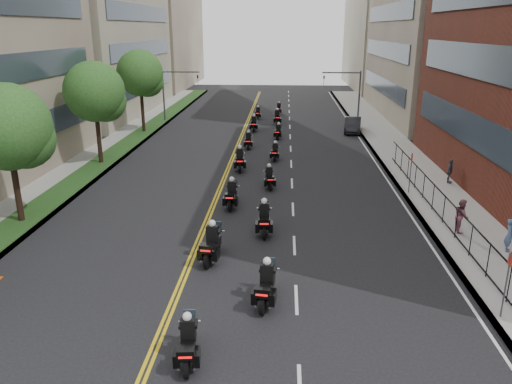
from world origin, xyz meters
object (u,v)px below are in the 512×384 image
motorcycle_6 (240,160)px  pedestrian_b (461,216)px  parked_sedan (353,125)px  motorcycle_12 (258,114)px  motorcycle_2 (212,245)px  motorcycle_11 (277,118)px  motorcycle_10 (254,124)px  motorcycle_5 (269,178)px  motorcycle_0 (188,343)px  motorcycle_13 (279,109)px  motorcycle_7 (275,152)px  motorcycle_8 (248,141)px  motorcycle_9 (278,132)px  motorcycle_3 (264,220)px  motorcycle_4 (232,195)px  pedestrian_a (509,235)px  motorcycle_1 (266,286)px  pedestrian_c (450,171)px

motorcycle_6 → pedestrian_b: (12.06, -11.22, 0.27)m
parked_sedan → motorcycle_12: bearing=153.2°
motorcycle_2 → motorcycle_11: 33.25m
motorcycle_10 → motorcycle_5: bearing=-84.8°
motorcycle_0 → motorcycle_13: 46.97m
motorcycle_6 → parked_sedan: motorcycle_6 is taller
motorcycle_7 → motorcycle_8: 4.55m
motorcycle_5 → motorcycle_6: size_ratio=0.86×
motorcycle_9 → motorcycle_12: (-2.48, 10.46, 0.01)m
motorcycle_6 → motorcycle_12: (0.16, 21.50, -0.12)m
motorcycle_0 → motorcycle_6: (-0.34, 21.98, 0.07)m
motorcycle_3 → parked_sedan: 27.28m
motorcycle_5 → pedestrian_b: size_ratio=1.28×
motorcycle_3 → pedestrian_b: pedestrian_b is taller
motorcycle_6 → motorcycle_7: 3.96m
motorcycle_10 → motorcycle_7: bearing=-79.7°
motorcycle_7 → motorcycle_10: 11.70m
motorcycle_2 → motorcycle_3: bearing=62.5°
motorcycle_3 → motorcycle_9: 22.70m
motorcycle_13 → parked_sedan: (7.48, -10.43, 0.11)m
motorcycle_4 → pedestrian_a: motorcycle_4 is taller
motorcycle_1 → pedestrian_c: bearing=60.7°
motorcycle_9 → motorcycle_3: bearing=-83.2°
motorcycle_2 → motorcycle_10: size_ratio=1.10×
motorcycle_2 → motorcycle_4: 6.97m
motorcycle_2 → motorcycle_9: 26.03m
motorcycle_4 → motorcycle_8: bearing=92.1°
motorcycle_3 → parked_sedan: bearing=71.3°
motorcycle_1 → motorcycle_2: bearing=133.0°
motorcycle_3 → motorcycle_13: bearing=87.4°
motorcycle_7 → motorcycle_11: 15.24m
motorcycle_5 → motorcycle_8: (-2.14, 11.04, -0.00)m
motorcycle_1 → motorcycle_9: motorcycle_1 is taller
motorcycle_7 → parked_sedan: motorcycle_7 is taller
motorcycle_7 → motorcycle_8: (-2.37, 3.89, 0.02)m
motorcycle_6 → parked_sedan: 17.61m
motorcycle_7 → pedestrian_c: (11.56, -5.91, 0.34)m
motorcycle_0 → motorcycle_8: size_ratio=1.05×
motorcycle_4 → pedestrian_a: size_ratio=1.55×
motorcycle_0 → motorcycle_8: bearing=84.5°
motorcycle_4 → pedestrian_c: (13.83, 5.05, 0.24)m
motorcycle_11 → motorcycle_12: (-2.25, 3.20, -0.08)m
motorcycle_6 → pedestrian_c: size_ratio=1.58×
motorcycle_3 → motorcycle_12: size_ratio=1.18×
pedestrian_b → pedestrian_c: pedestrian_b is taller
parked_sedan → motorcycle_9: bearing=-145.9°
motorcycle_8 → motorcycle_6: bearing=-92.2°
motorcycle_13 → pedestrian_c: pedestrian_c is taller
motorcycle_3 → motorcycle_8: size_ratio=1.15×
pedestrian_c → parked_sedan: bearing=40.3°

